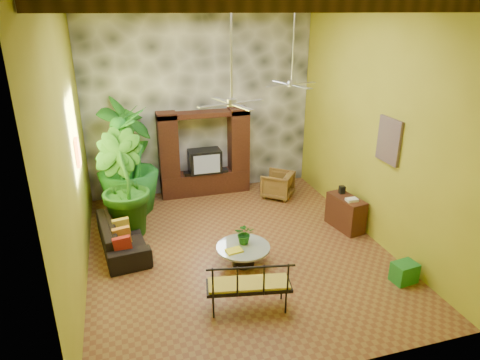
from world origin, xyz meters
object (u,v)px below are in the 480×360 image
object	(u,v)px
ceiling_fan_back	(292,74)
side_console	(346,213)
tall_plant_a	(128,149)
coffee_table	(243,253)
sofa	(122,234)
green_bin	(404,272)
tall_plant_c	(127,161)
wicker_armchair	(278,185)
iron_bench	(250,284)
ceiling_fan_front	(232,91)
tall_plant_b	(122,184)
entertainment_center	(205,159)

from	to	relation	value
ceiling_fan_back	side_console	size ratio (longest dim) A/B	1.95
tall_plant_a	coffee_table	xyz separation A→B (m)	(1.91, -3.74, -1.16)
sofa	green_bin	bearing A→B (deg)	-125.63
coffee_table	ceiling_fan_back	bearing A→B (deg)	47.54
coffee_table	green_bin	world-z (taller)	coffee_table
tall_plant_c	ceiling_fan_back	bearing A→B (deg)	-19.97
wicker_armchair	green_bin	world-z (taller)	wicker_armchair
tall_plant_c	iron_bench	xyz separation A→B (m)	(1.69, -4.51, -0.77)
ceiling_fan_front	iron_bench	size ratio (longest dim) A/B	1.27
sofa	side_console	xyz separation A→B (m)	(4.95, -0.53, 0.07)
wicker_armchair	iron_bench	bearing A→B (deg)	13.12
ceiling_fan_back	tall_plant_c	distance (m)	4.39
wicker_armchair	side_console	bearing A→B (deg)	61.69
sofa	side_console	bearing A→B (deg)	-102.90
wicker_armchair	tall_plant_a	size ratio (longest dim) A/B	0.27
tall_plant_a	side_console	distance (m)	5.56
green_bin	sofa	bearing A→B (deg)	151.14
ceiling_fan_back	green_bin	xyz separation A→B (m)	(1.05, -3.19, -3.21)
tall_plant_b	coffee_table	distance (m)	3.09
tall_plant_a	iron_bench	world-z (taller)	tall_plant_a
tall_plant_a	coffee_table	distance (m)	4.36
coffee_table	ceiling_fan_front	bearing A→B (deg)	129.03
tall_plant_a	iron_bench	xyz separation A→B (m)	(1.61, -5.14, -0.87)
entertainment_center	side_console	bearing A→B (deg)	-47.88
entertainment_center	iron_bench	size ratio (longest dim) A/B	1.64
tall_plant_b	sofa	bearing A→B (deg)	-98.20
ceiling_fan_front	tall_plant_b	distance (m)	3.51
green_bin	wicker_armchair	bearing A→B (deg)	101.20
entertainment_center	wicker_armchair	distance (m)	2.08
iron_bench	green_bin	distance (m)	3.02
sofa	coffee_table	xyz separation A→B (m)	(2.26, -1.33, -0.05)
ceiling_fan_back	wicker_armchair	distance (m)	3.26
ceiling_fan_back	tall_plant_b	size ratio (longest dim) A/B	0.80
entertainment_center	coffee_table	size ratio (longest dim) A/B	2.27
tall_plant_a	side_console	size ratio (longest dim) A/B	2.97
entertainment_center	side_console	xyz separation A→B (m)	(2.65, -2.93, -0.58)
entertainment_center	tall_plant_a	distance (m)	2.01
wicker_armchair	coffee_table	bearing A→B (deg)	7.24
tall_plant_b	side_console	xyz separation A→B (m)	(4.85, -1.21, -0.79)
ceiling_fan_back	sofa	bearing A→B (deg)	-173.24
coffee_table	side_console	world-z (taller)	side_console
sofa	tall_plant_a	bearing A→B (deg)	-14.93
sofa	side_console	size ratio (longest dim) A/B	2.22
ceiling_fan_back	wicker_armchair	world-z (taller)	ceiling_fan_back
tall_plant_a	tall_plant_b	size ratio (longest dim) A/B	1.21
wicker_armchair	iron_bench	size ratio (longest dim) A/B	0.52
tall_plant_b	green_bin	xyz separation A→B (m)	(4.85, -3.41, -0.98)
entertainment_center	tall_plant_a	world-z (taller)	tall_plant_a
side_console	green_bin	distance (m)	2.20
ceiling_fan_back	side_console	distance (m)	3.35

